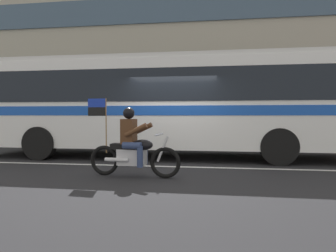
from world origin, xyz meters
The scene contains 7 objects.
ground_plane centered at (0.00, 0.00, 0.00)m, with size 60.00×60.00×0.00m, color black.
sidewalk_curb centered at (0.00, 5.10, 0.07)m, with size 28.00×3.80×0.15m, color gray.
lane_center_stripe centered at (0.00, -0.60, 0.00)m, with size 26.60×0.14×0.01m, color silver.
office_building_facade centered at (0.00, 7.39, 5.03)m, with size 28.00×0.89×10.05m.
transit_bus centered at (-0.40, 1.19, 1.88)m, with size 12.24×2.68×3.22m.
motorcycle_with_rider centered at (-0.67, -1.97, 0.67)m, with size 2.19×0.64×1.78m.
fire_hydrant centered at (2.48, 3.68, 0.52)m, with size 0.22×0.30×0.75m.
Camera 1 is at (0.99, -8.21, 1.38)m, focal length 30.51 mm.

